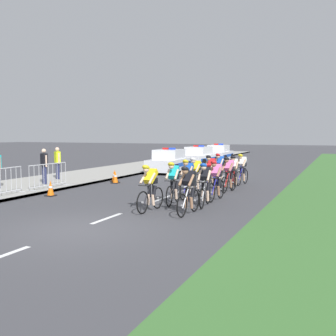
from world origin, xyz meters
TOP-DOWN VIEW (x-y plane):
  - ground_plane at (0.00, 0.00)m, footprint 160.00×160.00m
  - sidewalk_slab at (-7.26, 14.00)m, footprint 4.55×60.00m
  - kerb_edge at (-5.06, 14.00)m, footprint 0.16×60.00m
  - lane_markings_centre at (0.00, 7.46)m, footprint 0.14×21.60m
  - cyclist_lead at (0.69, 2.94)m, footprint 0.43×1.72m
  - cyclist_second at (2.01, 2.95)m, footprint 0.43×1.72m
  - cyclist_third at (0.89, 4.38)m, footprint 0.45×1.72m
  - cyclist_fourth at (2.05, 4.44)m, footprint 0.45×1.72m
  - cyclist_fifth at (0.88, 5.84)m, footprint 0.42×1.72m
  - cyclist_sixth at (2.03, 5.80)m, footprint 0.43×1.72m
  - cyclist_seventh at (0.74, 7.11)m, footprint 0.44×1.72m
  - cyclist_eighth at (1.89, 8.08)m, footprint 0.46×1.72m
  - cyclist_ninth at (0.78, 9.01)m, footprint 0.44×1.72m
  - cyclist_tenth at (1.85, 9.09)m, footprint 0.45×1.72m
  - cyclist_eleventh at (0.73, 10.68)m, footprint 0.44×1.72m
  - cyclist_twelfth at (1.85, 10.68)m, footprint 0.45×1.72m
  - police_car_nearest at (-3.93, 15.03)m, footprint 2.26×4.53m
  - police_car_second at (-3.94, 20.80)m, footprint 2.12×4.46m
  - police_car_third at (-3.93, 26.15)m, footprint 2.14×4.47m
  - crowd_barrier_front at (-5.56, 2.72)m, footprint 0.66×2.32m
  - crowd_barrier_middle at (-5.47, 5.30)m, footprint 0.53×2.32m
  - traffic_cone_near at (-4.14, 8.70)m, footprint 0.36×0.36m
  - traffic_cone_mid at (-4.47, 9.15)m, footprint 0.36×0.36m
  - traffic_cone_far at (-4.37, 4.12)m, footprint 0.36×0.36m
  - spectator_closest at (-7.30, 8.15)m, footprint 0.49×0.37m
  - spectator_back at (-6.59, 6.32)m, footprint 0.51×0.34m

SIDE VIEW (x-z plane):
  - ground_plane at x=0.00m, z-range 0.00..0.00m
  - lane_markings_centre at x=0.00m, z-range 0.00..0.01m
  - sidewalk_slab at x=-7.26m, z-range 0.00..0.12m
  - kerb_edge at x=-5.06m, z-range 0.00..0.13m
  - traffic_cone_near at x=-4.14m, z-range -0.01..0.63m
  - traffic_cone_mid at x=-4.47m, z-range -0.01..0.63m
  - traffic_cone_far at x=-4.37m, z-range -0.01..0.63m
  - crowd_barrier_front at x=-5.56m, z-range 0.11..1.18m
  - crowd_barrier_middle at x=-5.47m, z-range 0.11..1.18m
  - police_car_nearest at x=-3.93m, z-range -0.12..1.48m
  - police_car_second at x=-3.94m, z-range -0.12..1.48m
  - police_car_third at x=-3.93m, z-range -0.12..1.48m
  - cyclist_lead at x=0.69m, z-range 0.00..1.57m
  - cyclist_second at x=2.01m, z-range 0.00..1.57m
  - cyclist_third at x=0.89m, z-range 0.00..1.57m
  - cyclist_fourth at x=2.05m, z-range 0.00..1.57m
  - cyclist_fifth at x=0.88m, z-range 0.00..1.57m
  - cyclist_sixth at x=2.03m, z-range 0.00..1.57m
  - cyclist_seventh at x=0.74m, z-range 0.00..1.57m
  - cyclist_eighth at x=1.89m, z-range 0.00..1.57m
  - cyclist_ninth at x=0.78m, z-range 0.00..1.57m
  - cyclist_tenth at x=1.85m, z-range 0.00..1.57m
  - cyclist_eleventh at x=0.73m, z-range 0.00..1.57m
  - cyclist_twelfth at x=1.85m, z-range 0.00..1.57m
  - spectator_closest at x=-7.30m, z-range 0.25..1.92m
  - spectator_back at x=-6.59m, z-range 0.25..1.92m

